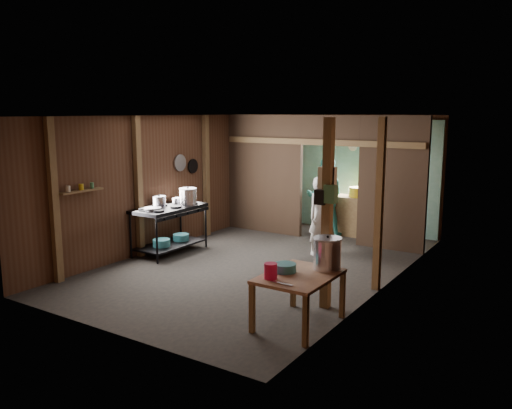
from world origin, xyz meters
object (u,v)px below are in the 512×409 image
Objects in this scene: gas_range at (170,230)px; pink_bucket at (271,271)px; cook at (320,216)px; prep_table at (299,300)px; stove_pot_large at (188,197)px; yellow_tub at (357,192)px; stock_pot at (327,254)px.

gas_range is 4.06m from pink_bucket.
cook is (-1.03, 3.50, -0.02)m from pink_bucket.
pink_bucket is (-0.22, -0.33, 0.43)m from prep_table.
prep_table is 0.58m from pink_bucket.
stove_pot_large is (-3.54, 2.07, 0.72)m from prep_table.
prep_table is at bearing -75.85° from yellow_tub.
stock_pot is (3.73, -1.67, -0.19)m from stove_pot_large.
gas_range is 4.13m from yellow_tub.
cook reaches higher than stove_pot_large.
cook is (-1.25, 3.17, 0.40)m from prep_table.
yellow_tub is 1.83m from cook.
stove_pot_large is 4.09m from stock_pot.
gas_range is at bearing 155.29° from prep_table.
gas_range reaches higher than pink_bucket.
cook reaches higher than pink_bucket.
yellow_tub is at bearing 51.93° from stove_pot_large.
stove_pot_large is 0.23× the size of cook.
stove_pot_large is at bearing 144.13° from pink_bucket.
stock_pot is 0.84m from pink_bucket.
gas_range is 1.35× the size of prep_table.
gas_range is 4.41× the size of stove_pot_large.
gas_range is 2.88m from cook.
cook is at bearing 25.67° from stove_pot_large.
stove_pot_large is 0.78× the size of stock_pot.
yellow_tub is at bearing 107.53° from stock_pot.
gas_range is at bearing 145.51° from cook.
pink_bucket is at bearing -30.29° from gas_range.
cook is (2.29, 1.10, -0.31)m from stove_pot_large.
stock_pot is 0.30× the size of cook.
stove_pot_large is at bearing -128.07° from yellow_tub.
stove_pot_large is at bearing 64.89° from gas_range.
stove_pot_large is (0.17, 0.36, 0.60)m from gas_range.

